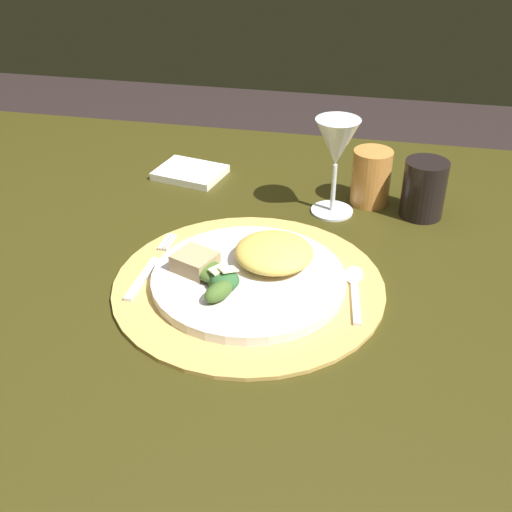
{
  "coord_description": "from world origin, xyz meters",
  "views": [
    {
      "loc": [
        0.23,
        -0.8,
        1.26
      ],
      "look_at": [
        0.08,
        -0.03,
        0.76
      ],
      "focal_mm": 45.04,
      "sensor_mm": 36.0,
      "label": 1
    }
  ],
  "objects": [
    {
      "name": "placemat",
      "position": [
        0.08,
        -0.08,
        0.75
      ],
      "size": [
        0.38,
        0.38,
        0.01
      ],
      "primitive_type": "cylinder",
      "color": "tan",
      "rests_on": "dining_table"
    },
    {
      "name": "wine_glass",
      "position": [
        0.17,
        0.16,
        0.86
      ],
      "size": [
        0.07,
        0.07,
        0.16
      ],
      "color": "silver",
      "rests_on": "dining_table"
    },
    {
      "name": "spoon",
      "position": [
        0.22,
        -0.05,
        0.75
      ],
      "size": [
        0.03,
        0.14,
        0.01
      ],
      "color": "silver",
      "rests_on": "placemat"
    },
    {
      "name": "amber_tumbler",
      "position": [
        0.23,
        0.21,
        0.79
      ],
      "size": [
        0.07,
        0.07,
        0.1
      ],
      "primitive_type": "cylinder",
      "color": "#D2873F",
      "rests_on": "dining_table"
    },
    {
      "name": "dinner_plate",
      "position": [
        0.08,
        -0.08,
        0.76
      ],
      "size": [
        0.27,
        0.27,
        0.01
      ],
      "primitive_type": "cylinder",
      "color": "silver",
      "rests_on": "placemat"
    },
    {
      "name": "dining_table",
      "position": [
        0.0,
        0.0,
        0.62
      ],
      "size": [
        1.47,
        0.99,
        0.74
      ],
      "color": "#36310F",
      "rests_on": "ground"
    },
    {
      "name": "bread_piece",
      "position": [
        0.0,
        -0.08,
        0.78
      ],
      "size": [
        0.07,
        0.07,
        0.03
      ],
      "primitive_type": "cube",
      "rotation": [
        0.0,
        0.0,
        5.9
      ],
      "color": "tan",
      "rests_on": "dinner_plate"
    },
    {
      "name": "dark_tumbler",
      "position": [
        0.31,
        0.18,
        0.79
      ],
      "size": [
        0.07,
        0.07,
        0.1
      ],
      "primitive_type": "cylinder",
      "color": "black",
      "rests_on": "dining_table"
    },
    {
      "name": "fork",
      "position": [
        -0.07,
        -0.08,
        0.75
      ],
      "size": [
        0.02,
        0.17,
        0.0
      ],
      "color": "silver",
      "rests_on": "placemat"
    },
    {
      "name": "salad_greens",
      "position": [
        0.04,
        -0.11,
        0.77
      ],
      "size": [
        0.08,
        0.1,
        0.03
      ],
      "color": "#446125",
      "rests_on": "dinner_plate"
    },
    {
      "name": "napkin",
      "position": [
        -0.11,
        0.25,
        0.75
      ],
      "size": [
        0.14,
        0.12,
        0.01
      ],
      "primitive_type": "cube",
      "rotation": [
        0.0,
        0.0,
        -0.21
      ],
      "color": "white",
      "rests_on": "dining_table"
    },
    {
      "name": "pasta_serving",
      "position": [
        0.1,
        -0.04,
        0.78
      ],
      "size": [
        0.15,
        0.15,
        0.03
      ],
      "primitive_type": "ellipsoid",
      "rotation": [
        0.0,
        0.0,
        4.29
      ],
      "color": "#E9C255",
      "rests_on": "dinner_plate"
    }
  ]
}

